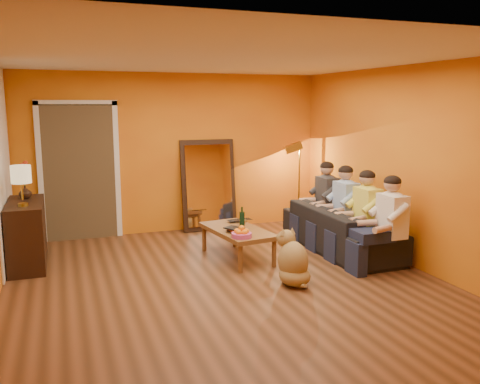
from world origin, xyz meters
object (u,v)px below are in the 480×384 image
object	(u,v)px
sofa	(341,229)
coffee_table	(237,244)
floor_lamp	(299,186)
person_far_left	(392,223)
tumbler	(243,223)
table_lamp	(22,186)
mirror_frame	(208,185)
person_mid_left	(367,215)
person_far_right	(327,200)
wine_bottle	(242,218)
vase	(25,192)
sideboard	(27,234)
laptop	(241,221)
dog	(293,257)
person_mid_right	(346,207)

from	to	relation	value
sofa	coffee_table	bearing A→B (deg)	85.70
floor_lamp	coffee_table	bearing A→B (deg)	-121.72
person_far_left	tumbler	distance (m)	1.99
table_lamp	tumbler	xyz separation A→B (m)	(2.81, -0.24, -0.64)
mirror_frame	person_mid_left	size ratio (longest dim) A/B	1.25
person_far_right	tumbler	size ratio (longest dim) A/B	12.63
mirror_frame	table_lamp	world-z (taller)	mirror_frame
table_lamp	wine_bottle	size ratio (longest dim) A/B	1.65
person_far_left	wine_bottle	bearing A→B (deg)	146.79
person_mid_left	vase	world-z (taller)	person_mid_left
sofa	person_far_right	bearing A→B (deg)	-11.31
coffee_table	vase	xyz separation A→B (m)	(-2.69, 0.91, 0.73)
coffee_table	tumbler	size ratio (longest dim) A/B	12.63
floor_lamp	mirror_frame	bearing A→B (deg)	-176.50
person_mid_left	person_far_right	distance (m)	1.10
vase	table_lamp	bearing A→B (deg)	-90.00
sideboard	person_mid_left	bearing A→B (deg)	-15.65
floor_lamp	sofa	bearing A→B (deg)	-73.76
mirror_frame	laptop	xyz separation A→B (m)	(0.08, -1.39, -0.33)
floor_lamp	dog	size ratio (longest dim) A/B	2.18
dog	tumbler	size ratio (longest dim) A/B	6.83
mirror_frame	sideboard	xyz separation A→B (m)	(-2.79, -1.08, -0.34)
table_lamp	wine_bottle	xyz separation A→B (m)	(2.74, -0.41, -0.53)
person_mid_left	wine_bottle	world-z (taller)	person_mid_left
mirror_frame	coffee_table	world-z (taller)	mirror_frame
person_far_right	tumbler	xyz separation A→B (m)	(-1.56, -0.41, -0.15)
coffee_table	person_far_right	bearing A→B (deg)	9.02
sofa	mirror_frame	bearing A→B (deg)	38.03
wine_bottle	tumbler	size ratio (longest dim) A/B	3.21
person_far_left	person_mid_left	size ratio (longest dim) A/B	1.00
sideboard	person_mid_right	world-z (taller)	person_mid_right
person_mid_right	wine_bottle	world-z (taller)	person_mid_right
coffee_table	person_mid_right	world-z (taller)	person_mid_right
sofa	coffee_table	distance (m)	1.56
sideboard	tumbler	bearing A→B (deg)	-10.83
tumbler	person_mid_right	bearing A→B (deg)	-5.00
floor_lamp	tumbler	distance (m)	1.94
laptop	person_mid_left	bearing A→B (deg)	-35.59
wine_bottle	vase	distance (m)	2.93
table_lamp	dog	world-z (taller)	table_lamp
laptop	table_lamp	bearing A→B (deg)	175.70
mirror_frame	person_mid_left	world-z (taller)	mirror_frame
table_lamp	laptop	distance (m)	2.95
laptop	coffee_table	bearing A→B (deg)	-121.37
sofa	table_lamp	bearing A→B (deg)	83.62
floor_lamp	person_mid_left	xyz separation A→B (m)	(0.08, -1.92, -0.11)
table_lamp	floor_lamp	size ratio (longest dim) A/B	0.35
person_mid_left	person_far_left	bearing A→B (deg)	-90.00
table_lamp	wine_bottle	bearing A→B (deg)	-8.46
mirror_frame	laptop	bearing A→B (deg)	-86.65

